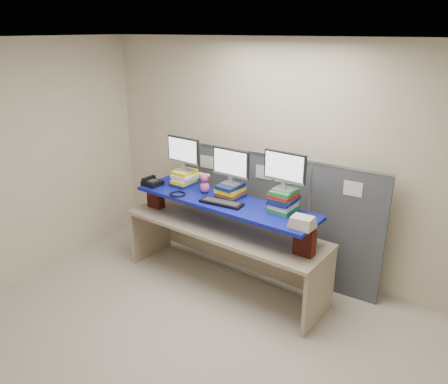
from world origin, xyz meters
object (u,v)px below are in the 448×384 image
Objects in this scene: monitor_left at (183,152)px; monitor_center at (231,165)px; monitor_right at (285,169)px; desk at (224,238)px; desk_phone at (152,182)px; keyboard at (221,203)px; blue_board at (224,202)px.

monitor_left is 0.70m from monitor_center.
desk is at bearing -170.14° from monitor_right.
keyboard is at bearing 1.61° from desk_phone.
monitor_right is 0.95× the size of keyboard.
monitor_right is at bearing -0.00° from monitor_center.
blue_board is at bearing -93.46° from monitor_center.
desk_phone is (-1.04, -0.15, -0.36)m from monitor_center.
desk is 1.14× the size of blue_board.
monitor_left is (-0.68, 0.18, 0.44)m from blue_board.
monitor_left reaches higher than keyboard.
desk_phone is (-1.71, -0.10, -0.44)m from monitor_right.
blue_board is (0.00, -0.00, 0.45)m from desk.
monitor_right is at bearing 11.37° from keyboard.
blue_board is at bearing -170.14° from monitor_right.
monitor_center is 0.68m from monitor_right.
monitor_left is 1.00× the size of monitor_right.
blue_board reaches higher than desk.
desk is 0.50m from keyboard.
monitor_right is (0.69, 0.06, 0.94)m from desk.
monitor_left is 1.38m from monitor_right.
desk_phone reaches higher than keyboard.
desk_phone is (-1.05, 0.07, 0.02)m from keyboard.
monitor_center is (0.70, -0.06, -0.03)m from monitor_left.
desk is at bearing -93.46° from monitor_center.
keyboard is at bearing -81.32° from monitor_center.
desk is at bearing -9.67° from monitor_left.
desk_phone reaches higher than blue_board.
monitor_center is 0.44m from keyboard.
blue_board is 0.43m from monitor_center.
blue_board is at bearing -85.19° from desk.
monitor_right is 0.82m from keyboard.
monitor_center is 0.95× the size of keyboard.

